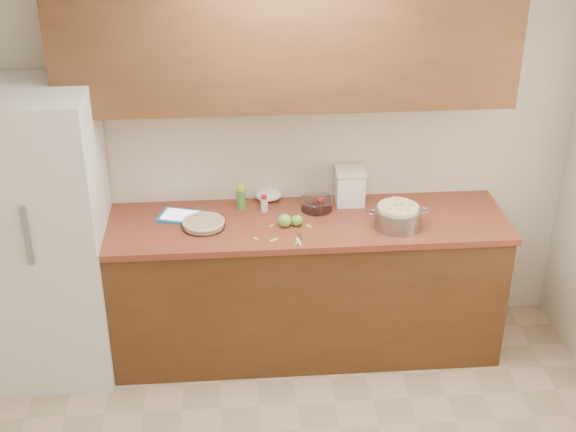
{
  "coord_description": "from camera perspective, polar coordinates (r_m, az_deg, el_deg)",
  "views": [
    {
      "loc": [
        -0.35,
        -2.77,
        3.17
      ],
      "look_at": [
        -0.01,
        1.43,
        0.98
      ],
      "focal_mm": 50.0,
      "sensor_mm": 36.0,
      "label": 1
    }
  ],
  "objects": [
    {
      "name": "paring_knife",
      "position": [
        4.59,
        0.79,
        -1.78
      ],
      "size": [
        0.04,
        0.16,
        0.02
      ],
      "rotation": [
        0.0,
        0.0,
        0.18
      ],
      "color": "gray",
      "rests_on": "counter_run"
    },
    {
      "name": "peel_e",
      "position": [
        4.77,
        -1.18,
        -0.68
      ],
      "size": [
        0.03,
        0.03,
        0.0
      ],
      "primitive_type": "cube",
      "rotation": [
        0.0,
        0.0,
        -2.37
      ],
      "color": "#9CC560",
      "rests_on": "counter_run"
    },
    {
      "name": "flour_canister",
      "position": [
        5.0,
        4.44,
        2.14
      ],
      "size": [
        0.19,
        0.19,
        0.23
      ],
      "rotation": [
        0.0,
        0.0,
        -0.04
      ],
      "color": "white",
      "rests_on": "counter_run"
    },
    {
      "name": "colander",
      "position": [
        4.77,
        7.8,
        -0.05
      ],
      "size": [
        0.37,
        0.27,
        0.14
      ],
      "rotation": [
        0.0,
        0.0,
        0.26
      ],
      "color": "gray",
      "rests_on": "counter_run"
    },
    {
      "name": "fridge",
      "position": [
        4.91,
        -16.89,
        -1.36
      ],
      "size": [
        0.7,
        0.7,
        1.8
      ],
      "primitive_type": "cube",
      "color": "silver",
      "rests_on": "ground"
    },
    {
      "name": "peel_c",
      "position": [
        4.76,
        1.49,
        -0.7
      ],
      "size": [
        0.04,
        0.05,
        0.0
      ],
      "primitive_type": "cube",
      "rotation": [
        0.0,
        0.0,
        2.03
      ],
      "color": "#9CC560",
      "rests_on": "counter_run"
    },
    {
      "name": "paper_towel",
      "position": [
        5.06,
        -1.42,
        1.5
      ],
      "size": [
        0.18,
        0.15,
        0.07
      ],
      "primitive_type": "ellipsoid",
      "rotation": [
        0.0,
        0.0,
        0.07
      ],
      "color": "white",
      "rests_on": "counter_run"
    },
    {
      "name": "peel_f",
      "position": [
        4.61,
        -1.04,
        -1.71
      ],
      "size": [
        0.05,
        0.05,
        0.0
      ],
      "primitive_type": "cube",
      "rotation": [
        0.0,
        0.0,
        0.64
      ],
      "color": "#9CC560",
      "rests_on": "counter_run"
    },
    {
      "name": "upper_cabinets",
      "position": [
        4.58,
        -0.07,
        12.04
      ],
      "size": [
        2.6,
        0.34,
        0.7
      ],
      "primitive_type": "cube",
      "color": "brown",
      "rests_on": "room_shell"
    },
    {
      "name": "peel_d",
      "position": [
        4.58,
        0.61,
        -1.91
      ],
      "size": [
        0.02,
        0.03,
        0.0
      ],
      "primitive_type": "cube",
      "rotation": [
        0.0,
        0.0,
        -1.9
      ],
      "color": "#9CC560",
      "rests_on": "counter_run"
    },
    {
      "name": "apple_left",
      "position": [
        4.74,
        -0.25,
        -0.31
      ],
      "size": [
        0.08,
        0.08,
        0.09
      ],
      "color": "#6FAB39",
      "rests_on": "counter_run"
    },
    {
      "name": "lemon_bottle",
      "position": [
        4.94,
        -3.35,
        1.32
      ],
      "size": [
        0.06,
        0.06,
        0.16
      ],
      "rotation": [
        0.0,
        0.0,
        0.04
      ],
      "color": "#4C8C38",
      "rests_on": "counter_run"
    },
    {
      "name": "vanilla_bottle",
      "position": [
        4.89,
        2.29,
        0.7
      ],
      "size": [
        0.04,
        0.04,
        0.1
      ],
      "rotation": [
        0.0,
        0.0,
        -0.4
      ],
      "color": "black",
      "rests_on": "counter_run"
    },
    {
      "name": "peel_a",
      "position": [
        4.78,
        0.21,
        -0.57
      ],
      "size": [
        0.03,
        0.03,
        0.0
      ],
      "primitive_type": "cube",
      "rotation": [
        0.0,
        0.0,
        -0.96
      ],
      "color": "#9CC560",
      "rests_on": "counter_run"
    },
    {
      "name": "tablet",
      "position": [
        4.9,
        -7.71,
        -0.01
      ],
      "size": [
        0.29,
        0.25,
        0.02
      ],
      "rotation": [
        0.0,
        0.0,
        -0.3
      ],
      "color": "teal",
      "rests_on": "counter_run"
    },
    {
      "name": "mixing_bowl",
      "position": [
        4.94,
        2.05,
        0.9
      ],
      "size": [
        0.21,
        0.21,
        0.08
      ],
      "rotation": [
        0.0,
        0.0,
        0.34
      ],
      "color": "silver",
      "rests_on": "counter_run"
    },
    {
      "name": "cinnamon_shaker",
      "position": [
        4.91,
        -1.7,
        0.86
      ],
      "size": [
        0.04,
        0.04,
        0.11
      ],
      "rotation": [
        0.0,
        0.0,
        0.23
      ],
      "color": "beige",
      "rests_on": "counter_run"
    },
    {
      "name": "peel_b",
      "position": [
        4.63,
        -2.3,
        -1.6
      ],
      "size": [
        0.03,
        0.04,
        0.0
      ],
      "primitive_type": "cube",
      "rotation": [
        0.0,
        0.0,
        2.02
      ],
      "color": "#9CC560",
      "rests_on": "counter_run"
    },
    {
      "name": "apple_center",
      "position": [
        4.75,
        0.64,
        -0.32
      ],
      "size": [
        0.07,
        0.07,
        0.08
      ],
      "color": "#6FAB39",
      "rests_on": "counter_run"
    },
    {
      "name": "pie",
      "position": [
        4.77,
        -6.02,
        -0.54
      ],
      "size": [
        0.26,
        0.26,
        0.04
      ],
      "rotation": [
        0.0,
        0.0,
        -0.36
      ],
      "color": "silver",
      "rests_on": "counter_run"
    },
    {
      "name": "room_shell",
      "position": [
        3.36,
        2.14,
        -6.34
      ],
      "size": [
        3.6,
        3.6,
        3.6
      ],
      "color": "tan",
      "rests_on": "ground"
    },
    {
      "name": "counter_run",
      "position": [
        5.05,
        0.08,
        -4.96
      ],
      "size": [
        2.64,
        0.68,
        0.92
      ],
      "color": "#512E16",
      "rests_on": "ground"
    }
  ]
}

